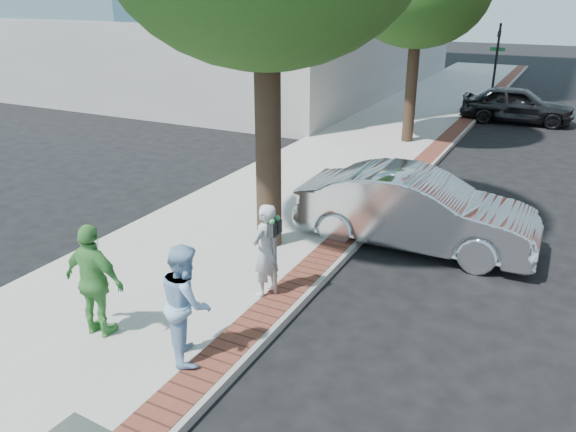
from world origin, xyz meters
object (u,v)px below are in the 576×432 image
Objects in this scene: person_green at (95,281)px; sedan_silver at (416,210)px; person_gray at (265,250)px; bg_car at (517,105)px; parking_meter at (275,240)px; person_officer at (186,302)px.

sedan_silver is at bearing -122.01° from person_green.
person_gray reaches higher than bg_car.
person_officer reaches higher than parking_meter.
person_officer is (-0.10, -2.11, 0.05)m from person_gray.
parking_meter is at bearing 170.10° from bg_car.
sedan_silver is at bearing 66.38° from parking_meter.
bg_car is (3.81, 20.07, -0.30)m from person_green.
person_gray is (-0.16, -0.05, -0.21)m from parking_meter.
person_officer is at bearing -175.60° from person_green.
person_officer is 0.97× the size of person_green.
person_green is at bearing -128.33° from parking_meter.
parking_meter reaches higher than bg_car.
parking_meter is 0.80× the size of person_green.
person_gray is at bearing -164.27° from parking_meter.
person_officer is (-0.26, -2.16, -0.17)m from parking_meter.
bg_car is (2.13, 17.78, -0.23)m from person_gray.
person_officer is 1.59m from person_green.
person_officer reaches higher than sedan_silver.
sedan_silver is at bearing 174.65° from bg_car.
parking_meter is at bearing -48.05° from person_officer.
person_gray is 3.92m from sedan_silver.
person_officer is 0.35× the size of sedan_silver.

